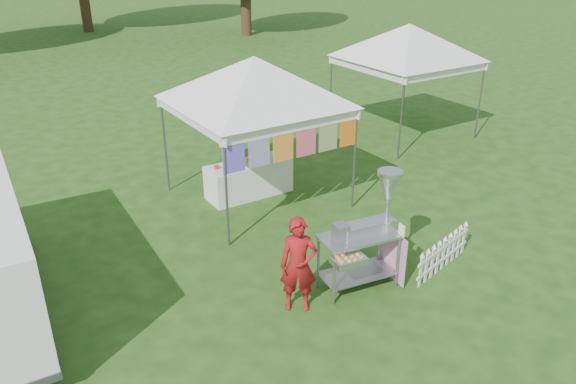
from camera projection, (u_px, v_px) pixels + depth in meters
ground at (364, 275)px, 9.27m from camera, size 120.00×120.00×0.00m
canopy_main at (254, 57)px, 10.68m from camera, size 4.24×4.24×3.45m
canopy_right at (410, 24)px, 14.53m from camera, size 4.24×4.24×3.45m
donut_cart at (372, 223)px, 8.55m from camera, size 1.46×0.91×1.89m
vendor at (298, 265)px, 8.14m from camera, size 0.65×0.60×1.50m
picket_fence at (443, 254)px, 9.31m from camera, size 1.58×0.42×0.56m
display_table at (249, 179)px, 11.96m from camera, size 1.80×0.70×0.72m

